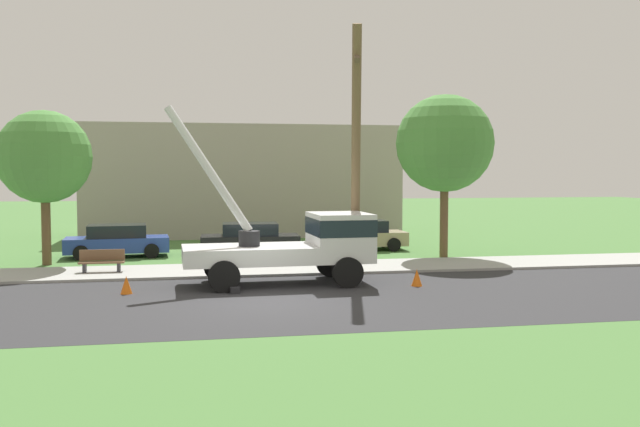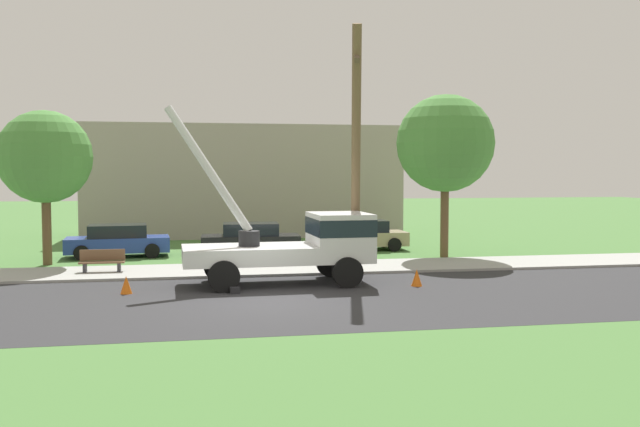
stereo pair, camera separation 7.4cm
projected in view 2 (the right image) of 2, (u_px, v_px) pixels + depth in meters
The scene contains 14 objects.
ground_plane at pixel (239, 253), 31.84m from camera, with size 120.00×120.00×0.00m, color #477538.
road_asphalt at pixel (267, 300), 20.06m from camera, with size 80.00×8.86×0.01m, color #2B2B2D.
sidewalk_strip at pixel (249, 269), 26.07m from camera, with size 80.00×3.39×0.10m, color #9E9E99.
utility_truck at pixel (302, 242), 23.07m from camera, with size 6.84×3.21×5.98m.
leaning_utility_pole at pixel (356, 151), 24.14m from camera, with size 0.95×3.29×8.71m.
traffic_cone_ahead at pixel (417, 278), 22.54m from camera, with size 0.36×0.36×0.56m, color orange.
traffic_cone_behind at pixel (126, 285), 21.14m from camera, with size 0.36×0.36×0.56m, color orange.
parked_sedan_blue at pixel (118, 241), 30.28m from camera, with size 4.52×2.22×1.42m.
parked_sedan_black at pixel (251, 239), 31.20m from camera, with size 4.48×2.16×1.42m.
parked_sedan_tan at pixel (360, 235), 32.94m from camera, with size 4.41×2.04×1.42m.
park_bench at pixel (102, 262), 25.13m from camera, with size 1.60×0.45×0.90m.
roadside_tree_near at pixel (45, 157), 27.47m from camera, with size 3.71×3.71×6.20m.
roadside_tree_far at pixel (445, 144), 29.97m from camera, with size 4.25×4.25×7.10m.
lowrise_building_backdrop at pixel (243, 181), 41.06m from camera, with size 18.00×6.00×6.40m, color #A5998C.
Camera 2 is at (-2.09, -19.82, 3.76)m, focal length 38.69 mm.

